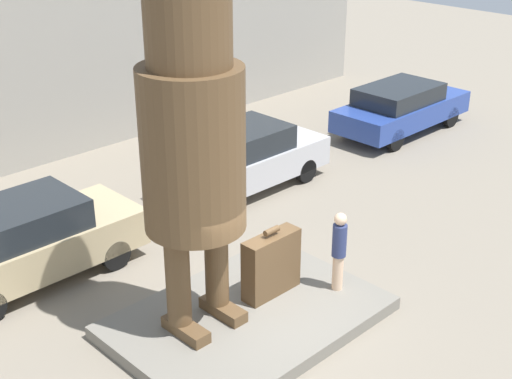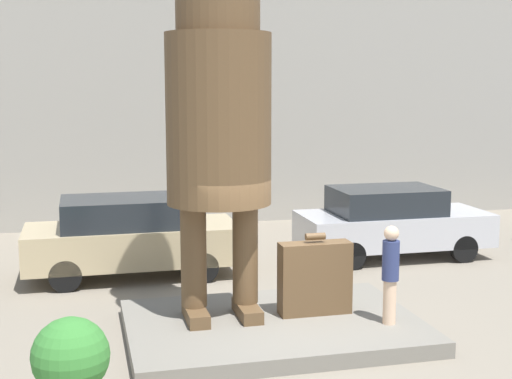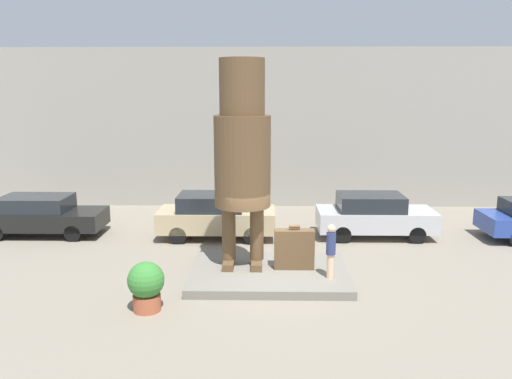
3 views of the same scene
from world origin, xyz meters
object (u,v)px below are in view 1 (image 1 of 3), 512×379
(statue_figure, at_px, (192,127))
(giant_suitcase, at_px, (271,264))
(tourist, at_px, (339,248))
(parked_car_tan, at_px, (28,240))
(parked_car_silver, at_px, (244,157))
(parked_car_blue, at_px, (401,107))

(statue_figure, bearing_deg, giant_suitcase, -8.48)
(statue_figure, relative_size, tourist, 3.90)
(parked_car_tan, bearing_deg, tourist, -51.49)
(tourist, distance_m, parked_car_tan, 5.97)
(parked_car_tan, distance_m, parked_car_silver, 5.98)
(giant_suitcase, height_order, parked_car_blue, giant_suitcase)
(giant_suitcase, relative_size, parked_car_silver, 0.31)
(statue_figure, distance_m, parked_car_silver, 6.84)
(tourist, distance_m, parked_car_silver, 5.39)
(tourist, bearing_deg, parked_car_blue, 28.38)
(giant_suitcase, bearing_deg, statue_figure, 171.52)
(parked_car_tan, bearing_deg, statue_figure, -71.93)
(tourist, bearing_deg, parked_car_tan, 128.51)
(statue_figure, distance_m, parked_car_blue, 12.01)
(giant_suitcase, bearing_deg, parked_car_blue, 22.00)
(parked_car_tan, xyz_separation_m, parked_car_silver, (5.97, 0.23, -0.02))
(parked_car_tan, distance_m, parked_car_blue, 12.25)
(tourist, height_order, parked_car_blue, tourist)
(giant_suitcase, xyz_separation_m, tourist, (0.98, -0.77, 0.26))
(giant_suitcase, distance_m, parked_car_silver, 5.24)
(tourist, relative_size, parked_car_silver, 0.36)
(parked_car_silver, bearing_deg, parked_car_blue, -2.55)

